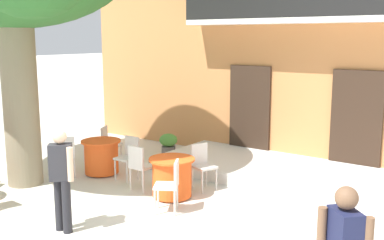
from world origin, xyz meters
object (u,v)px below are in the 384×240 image
cafe_chair_near_tree_0 (66,154)px  ground_planter_left (168,143)px  cafe_table_near_tree (101,157)px  cafe_chair_near_tree_2 (109,143)px  pedestrian_mid_plaza (61,175)px  cafe_chair_front_2 (140,165)px  cafe_table_front (172,177)px  cafe_chair_near_tree_1 (129,155)px  cafe_chair_front_0 (170,183)px  cafe_chair_front_1 (202,163)px

cafe_chair_near_tree_0 → ground_planter_left: cafe_chair_near_tree_0 is taller
cafe_table_near_tree → cafe_chair_near_tree_2: cafe_chair_near_tree_2 is taller
cafe_chair_near_tree_2 → ground_planter_left: (0.63, 1.47, -0.21)m
pedestrian_mid_plaza → cafe_chair_front_2: bearing=99.0°
cafe_table_near_tree → cafe_table_front: bearing=-7.4°
cafe_chair_near_tree_1 → cafe_chair_near_tree_2: 1.28m
cafe_table_near_tree → cafe_chair_near_tree_0: cafe_chair_near_tree_0 is taller
cafe_chair_near_tree_1 → ground_planter_left: bearing=104.9°
cafe_chair_near_tree_1 → cafe_table_front: size_ratio=1.05×
cafe_chair_front_0 → pedestrian_mid_plaza: 1.85m
cafe_table_near_tree → ground_planter_left: bearing=84.2°
cafe_chair_near_tree_0 → cafe_table_near_tree: bearing=56.2°
cafe_chair_near_tree_1 → cafe_chair_front_0: size_ratio=1.00×
cafe_chair_front_1 → cafe_table_front: bearing=-104.3°
cafe_table_near_tree → cafe_chair_near_tree_2: 0.77m
cafe_chair_near_tree_1 → cafe_table_near_tree: bearing=-173.6°
cafe_table_near_tree → cafe_table_front: (2.20, -0.29, 0.00)m
cafe_table_front → ground_planter_left: (-1.99, 2.39, -0.07)m
cafe_chair_near_tree_2 → pedestrian_mid_plaza: size_ratio=0.56×
cafe_chair_near_tree_1 → cafe_chair_front_1: size_ratio=1.00×
cafe_chair_front_0 → cafe_chair_front_2: (-1.20, 0.55, 0.00)m
cafe_table_front → cafe_chair_near_tree_1: bearing=165.7°
cafe_chair_near_tree_0 → cafe_chair_near_tree_2: same height
cafe_chair_front_1 → pedestrian_mid_plaza: size_ratio=0.56×
cafe_chair_near_tree_2 → cafe_chair_front_0: bearing=-26.5°
cafe_chair_near_tree_0 → cafe_chair_front_1: size_ratio=1.00×
cafe_chair_near_tree_0 → cafe_chair_near_tree_2: bearing=89.7°
cafe_chair_near_tree_1 → pedestrian_mid_plaza: bearing=-68.0°
cafe_table_near_tree → cafe_chair_front_1: cafe_chair_front_1 is taller
cafe_chair_near_tree_1 → cafe_chair_front_2: (0.70, -0.43, 0.00)m
cafe_table_near_tree → cafe_chair_front_0: bearing=-18.7°
cafe_chair_front_0 → ground_planter_left: 3.86m
cafe_table_front → ground_planter_left: size_ratio=1.51×
ground_planter_left → cafe_chair_front_0: bearing=-50.9°
cafe_chair_front_2 → cafe_chair_front_1: bearing=40.2°
cafe_chair_near_tree_0 → cafe_chair_front_0: size_ratio=1.00×
ground_planter_left → pedestrian_mid_plaza: (1.58, -4.59, 0.60)m
ground_planter_left → pedestrian_mid_plaza: size_ratio=0.35×
cafe_chair_near_tree_2 → pedestrian_mid_plaza: 3.84m
cafe_table_front → cafe_chair_near_tree_2: bearing=160.7°
cafe_chair_near_tree_1 → cafe_chair_front_2: bearing=-31.7°
cafe_chair_front_0 → cafe_chair_front_1: same height
pedestrian_mid_plaza → cafe_chair_near_tree_0: bearing=139.8°
cafe_chair_near_tree_0 → cafe_chair_near_tree_2: 1.26m
cafe_chair_front_1 → ground_planter_left: cafe_chair_front_1 is taller
cafe_chair_front_0 → cafe_chair_front_2: size_ratio=1.00×
ground_planter_left → pedestrian_mid_plaza: pedestrian_mid_plaza is taller
cafe_chair_near_tree_0 → cafe_chair_near_tree_1: (1.17, 0.71, 0.00)m
cafe_chair_near_tree_1 → cafe_chair_front_1: (1.64, 0.36, 0.00)m
cafe_chair_near_tree_2 → cafe_table_front: bearing=-19.3°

